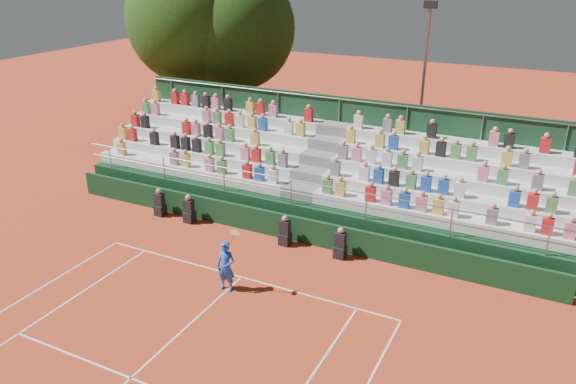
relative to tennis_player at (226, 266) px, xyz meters
The scene contains 8 objects.
ground 1.21m from the tennis_player, 88.29° to the left, with size 90.00×90.00×0.00m, color #C14020.
courtside_wall 4.07m from the tennis_player, 89.64° to the left, with size 20.00×0.15×1.00m, color black.
line_officials 4.01m from the tennis_player, 115.41° to the left, with size 8.42×0.40×1.19m.
grandstand 7.30m from the tennis_player, 89.79° to the left, with size 20.00×5.20×4.40m.
tennis_player is the anchor object (origin of this frame).
tree_west 17.43m from the tennis_player, 127.61° to the left, with size 7.26×7.26×10.50m.
tree_east 16.80m from the tennis_player, 120.08° to the left, with size 6.67×6.67×9.71m.
floodlight_mast 14.72m from the tennis_player, 79.86° to the left, with size 0.60×0.25×8.12m.
Camera 1 is at (8.68, -13.86, 9.92)m, focal length 35.00 mm.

